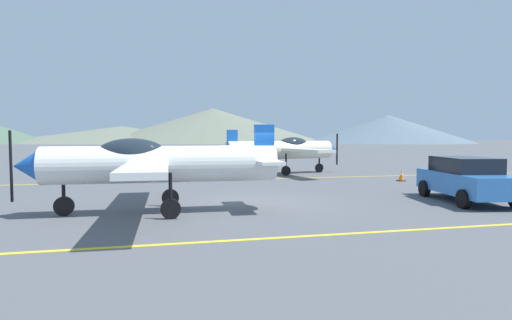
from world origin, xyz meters
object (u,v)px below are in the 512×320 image
traffic_cone_front (401,176)px  car_sedan (466,179)px  airplane_near (153,163)px  airplane_mid (284,149)px

traffic_cone_front → car_sedan: bearing=-104.0°
airplane_near → traffic_cone_front: bearing=26.8°
car_sedan → traffic_cone_front: bearing=76.0°
airplane_mid → traffic_cone_front: (4.79, -5.55, -1.27)m
car_sedan → airplane_mid: bearing=104.0°
airplane_near → airplane_mid: same height
traffic_cone_front → airplane_mid: bearing=130.8°
airplane_mid → traffic_cone_front: airplane_mid is taller
airplane_near → car_sedan: size_ratio=2.02×
airplane_near → airplane_mid: 14.42m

